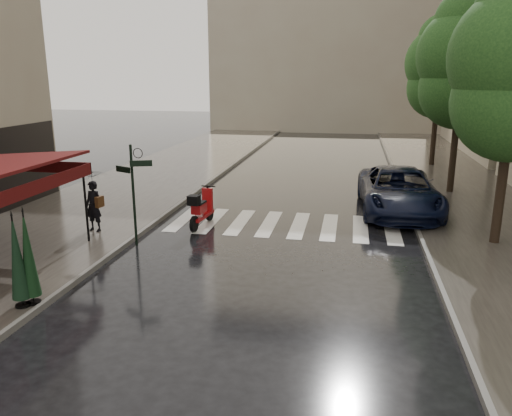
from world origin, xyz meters
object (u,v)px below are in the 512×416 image
(parked_car, at_px, (399,191))
(parasol_back, at_px, (17,257))
(scooter, at_px, (201,210))
(parasol_front, at_px, (28,254))
(pedestrian_with_umbrella, at_px, (92,182))

(parked_car, relative_size, parasol_back, 2.81)
(scooter, distance_m, parked_car, 7.53)
(parked_car, xyz_separation_m, parasol_back, (-8.80, -10.15, 0.43))
(scooter, height_order, parasol_back, parasol_back)
(parked_car, distance_m, parasol_front, 13.21)
(pedestrian_with_umbrella, distance_m, parked_car, 11.06)
(scooter, height_order, parasol_front, parasol_front)
(scooter, relative_size, parasol_back, 0.92)
(parked_car, bearing_deg, pedestrian_with_umbrella, -157.38)
(scooter, bearing_deg, parasol_front, -100.16)
(parked_car, bearing_deg, parasol_back, -133.63)
(scooter, bearing_deg, parasol_back, -100.95)
(pedestrian_with_umbrella, relative_size, scooter, 1.25)
(scooter, distance_m, parasol_front, 7.03)
(parked_car, xyz_separation_m, parasol_front, (-8.65, -9.98, 0.46))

